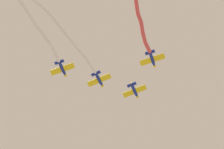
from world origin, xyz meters
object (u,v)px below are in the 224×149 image
at_px(airplane_left_wing, 99,80).
at_px(airplane_lead, 135,91).
at_px(airplane_right_wing, 152,59).
at_px(airplane_slot, 62,69).

bearing_deg(airplane_left_wing, airplane_lead, -46.25).
height_order(airplane_left_wing, airplane_right_wing, airplane_right_wing).
xyz_separation_m(airplane_lead, airplane_left_wing, (0.58, -9.63, 0.00)).
distance_m(airplane_lead, airplane_slot, 19.30).
bearing_deg(airplane_lead, airplane_slot, 133.31).
height_order(airplane_lead, airplane_left_wing, same).
height_order(airplane_lead, airplane_slot, airplane_lead).
bearing_deg(airplane_right_wing, airplane_slot, 103.81).
bearing_deg(airplane_slot, airplane_left_wing, -50.50).
height_order(airplane_left_wing, airplane_slot, airplane_left_wing).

